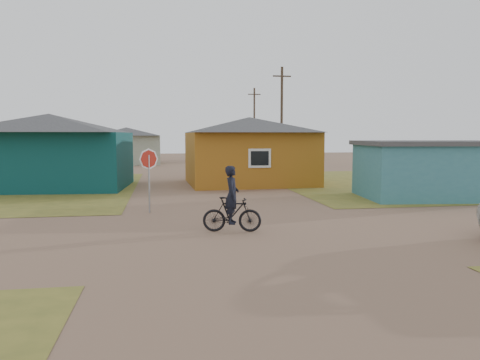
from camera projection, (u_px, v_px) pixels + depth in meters
name	position (u px, v px, depth m)	size (l,w,h in m)	color
ground	(252.00, 235.00, 13.45)	(120.00, 120.00, 0.00)	#84624C
grass_ne	(437.00, 182.00, 28.48)	(20.00, 18.00, 0.00)	olive
house_teal	(50.00, 150.00, 25.14)	(8.93, 7.08, 4.00)	#0A3739
house_yellow	(249.00, 150.00, 27.41)	(7.72, 6.76, 3.90)	#A06118
shed_turquoise	(430.00, 169.00, 21.25)	(6.71, 4.93, 2.60)	teal
house_pale_west	(127.00, 145.00, 45.70)	(7.04, 6.15, 3.60)	#9BA38C
house_beige_east	(272.00, 144.00, 54.18)	(6.95, 6.05, 3.60)	gray
house_pale_north	(66.00, 144.00, 56.20)	(6.28, 5.81, 3.40)	#9BA38C
utility_pole_near	(282.00, 118.00, 35.71)	(1.40, 0.20, 8.00)	#453529
utility_pole_far	(254.00, 123.00, 51.59)	(1.40, 0.20, 8.00)	#453529
stop_sign	(149.00, 165.00, 17.11)	(0.77, 0.17, 2.38)	gray
cyclist	(232.00, 208.00, 13.82)	(1.80, 0.81, 1.97)	black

